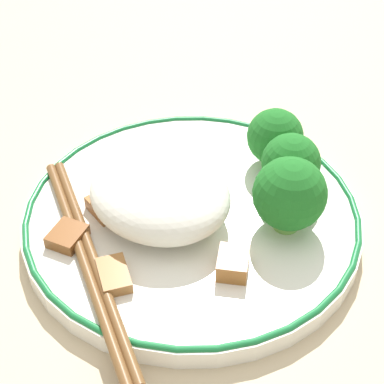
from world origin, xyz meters
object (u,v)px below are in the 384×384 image
object	(u,v)px
broccoli_back_left	(290,194)
broccoli_back_center	(291,163)
plate	(192,218)
chopsticks	(88,259)
broccoli_back_right	(275,137)

from	to	relation	value
broccoli_back_left	broccoli_back_center	world-z (taller)	broccoli_back_left
plate	chopsticks	bearing A→B (deg)	-106.37
plate	chopsticks	size ratio (longest dim) A/B	1.32
plate	broccoli_back_right	bearing A→B (deg)	79.80
broccoli_back_center	broccoli_back_right	distance (m)	0.03
broccoli_back_left	chopsticks	bearing A→B (deg)	-127.52
plate	broccoli_back_left	xyz separation A→B (m)	(0.06, 0.03, 0.04)
plate	broccoli_back_center	world-z (taller)	broccoli_back_center
broccoli_back_center	chopsticks	bearing A→B (deg)	-114.31
plate	broccoli_back_right	world-z (taller)	broccoli_back_right
plate	broccoli_back_left	world-z (taller)	broccoli_back_left
broccoli_back_left	broccoli_back_right	world-z (taller)	broccoli_back_left
broccoli_back_left	broccoli_back_center	distance (m)	0.04
plate	broccoli_back_right	xyz separation A→B (m)	(0.02, 0.09, 0.03)
broccoli_back_left	broccoli_back_right	size ratio (longest dim) A/B	1.17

